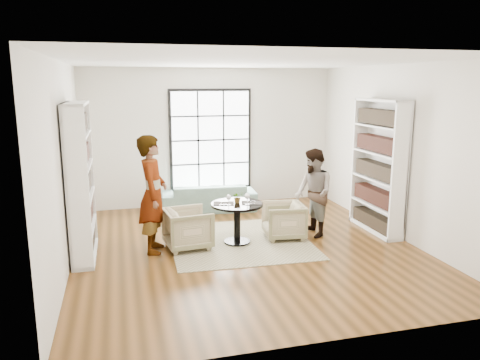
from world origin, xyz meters
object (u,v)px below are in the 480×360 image
object	(u,v)px
pedestal_table	(237,214)
sofa	(209,197)
armchair_left	(188,228)
wine_glass_left	(229,198)
person_left	(153,194)
flower_centerpiece	(238,197)
armchair_right	(284,221)
person_right	(314,193)
wine_glass_right	(247,196)

from	to	relation	value
pedestal_table	sofa	xyz separation A→B (m)	(-0.06, 2.20, -0.22)
armchair_left	wine_glass_left	bearing A→B (deg)	-102.18
person_left	flower_centerpiece	xyz separation A→B (m)	(1.41, 0.06, -0.15)
pedestal_table	person_left	bearing A→B (deg)	-178.89
pedestal_table	armchair_left	bearing A→B (deg)	-178.16
armchair_right	pedestal_table	bearing A→B (deg)	-79.33
wine_glass_left	armchair_right	bearing A→B (deg)	8.30
armchair_left	person_right	size ratio (longest dim) A/B	0.47
pedestal_table	wine_glass_left	bearing A→B (deg)	-151.39
sofa	armchair_right	size ratio (longest dim) A/B	2.86
pedestal_table	wine_glass_right	bearing A→B (deg)	-44.49
person_right	wine_glass_right	bearing A→B (deg)	-84.06
armchair_right	wine_glass_right	bearing A→B (deg)	-68.00
armchair_right	person_right	distance (m)	0.72
sofa	armchair_right	distance (m)	2.33
sofa	wine_glass_right	size ratio (longest dim) A/B	10.06
armchair_right	flower_centerpiece	bearing A→B (deg)	-81.47
sofa	person_left	world-z (taller)	person_left
wine_glass_right	flower_centerpiece	world-z (taller)	wine_glass_right
pedestal_table	wine_glass_left	distance (m)	0.37
pedestal_table	flower_centerpiece	distance (m)	0.29
flower_centerpiece	person_left	bearing A→B (deg)	-177.58
armchair_left	pedestal_table	bearing A→B (deg)	-94.99
armchair_left	wine_glass_left	world-z (taller)	wine_glass_left
armchair_left	flower_centerpiece	size ratio (longest dim) A/B	3.78
pedestal_table	wine_glass_left	world-z (taller)	wine_glass_left
pedestal_table	flower_centerpiece	bearing A→B (deg)	62.68
sofa	wine_glass_right	distance (m)	2.41
armchair_left	person_right	xyz separation A→B (m)	(2.24, 0.09, 0.45)
sofa	flower_centerpiece	world-z (taller)	flower_centerpiece
person_right	wine_glass_left	distance (m)	1.58
person_right	flower_centerpiece	distance (m)	1.39
pedestal_table	armchair_right	world-z (taller)	pedestal_table
wine_glass_left	flower_centerpiece	world-z (taller)	flower_centerpiece
sofa	flower_centerpiece	distance (m)	2.23
pedestal_table	flower_centerpiece	size ratio (longest dim) A/B	4.52
sofa	armchair_left	world-z (taller)	armchair_left
person_left	armchair_right	bearing A→B (deg)	-77.29
pedestal_table	sofa	size ratio (longest dim) A/B	0.44
pedestal_table	wine_glass_right	distance (m)	0.38
armchair_right	wine_glass_right	world-z (taller)	wine_glass_right
wine_glass_left	wine_glass_right	world-z (taller)	wine_glass_right
person_left	sofa	bearing A→B (deg)	-20.30
pedestal_table	wine_glass_right	world-z (taller)	wine_glass_right
wine_glass_right	armchair_right	bearing A→B (deg)	15.28
armchair_right	person_left	world-z (taller)	person_left
person_right	armchair_left	bearing A→B (deg)	-90.66
person_left	armchair_left	bearing A→B (deg)	-79.48
wine_glass_left	person_left	bearing A→B (deg)	177.05
sofa	wine_glass_left	size ratio (longest dim) A/B	10.96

